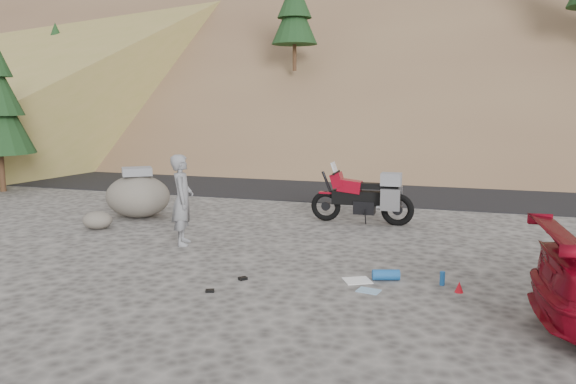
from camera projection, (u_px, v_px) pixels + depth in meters
name	position (u px, v px, depth m)	size (l,w,h in m)	color
ground	(283.00, 255.00, 10.70)	(140.00, 140.00, 0.00)	#413E3C
road	(364.00, 187.00, 19.17)	(120.00, 7.00, 0.05)	black
hillside	(431.00, 3.00, 47.43)	(120.00, 73.00, 46.72)	brown
motorcycle	(366.00, 197.00, 13.34)	(2.48, 0.72, 1.48)	black
man	(184.00, 244.00, 11.48)	(0.67, 0.44, 1.84)	gray
boulder	(138.00, 196.00, 14.07)	(2.06, 1.94, 1.24)	#534F47
small_rock	(97.00, 220.00, 12.83)	(0.75, 0.69, 0.41)	#534F47
gear_white_cloth	(357.00, 281.00, 9.13)	(0.42, 0.38, 0.01)	white
gear_blue_mat	(386.00, 275.00, 9.17)	(0.18, 0.18, 0.44)	#195399
gear_bottle	(442.00, 278.00, 8.91)	(0.08, 0.08, 0.22)	#195399
gear_funnel	(459.00, 287.00, 8.57)	(0.13, 0.13, 0.17)	red
gear_glove_a	(210.00, 291.00, 8.61)	(0.13, 0.09, 0.04)	black
gear_glove_b	(243.00, 278.00, 9.19)	(0.13, 0.10, 0.04)	black
gear_blue_cloth	(369.00, 291.00, 8.64)	(0.34, 0.25, 0.01)	#7FA4C4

